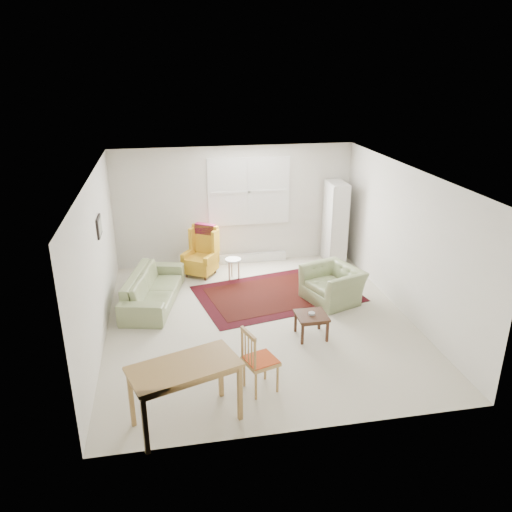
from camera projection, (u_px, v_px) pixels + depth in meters
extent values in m
cube|color=beige|center=(259.00, 320.00, 8.41)|extent=(5.00, 5.50, 0.01)
cube|color=white|center=(260.00, 173.00, 7.51)|extent=(5.00, 5.50, 0.01)
cube|color=silver|center=(235.00, 206.00, 10.48)|extent=(5.00, 0.04, 2.50)
cube|color=silver|center=(307.00, 338.00, 5.44)|extent=(5.00, 0.04, 2.50)
cube|color=silver|center=(97.00, 262.00, 7.53)|extent=(0.04, 5.50, 2.50)
cube|color=silver|center=(405.00, 241.00, 8.39)|extent=(0.04, 5.50, 2.50)
cube|color=white|center=(249.00, 191.00, 10.41)|extent=(1.72, 0.06, 1.42)
cube|color=white|center=(249.00, 191.00, 10.40)|extent=(1.60, 0.02, 1.30)
cube|color=silver|center=(250.00, 258.00, 10.88)|extent=(1.60, 0.12, 0.18)
cube|color=black|center=(99.00, 226.00, 7.85)|extent=(0.03, 0.42, 0.32)
cube|color=tan|center=(100.00, 226.00, 7.85)|extent=(0.01, 0.34, 0.24)
imported|color=#7C875A|center=(153.00, 283.00, 8.89)|extent=(1.19, 2.09, 0.79)
imported|color=#7C875A|center=(333.00, 281.00, 8.99)|extent=(1.13, 1.20, 0.76)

